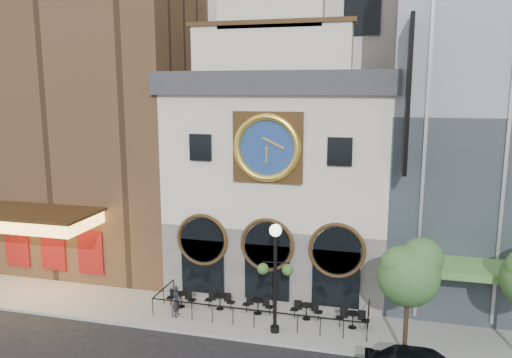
{
  "coord_description": "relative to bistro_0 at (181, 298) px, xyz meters",
  "views": [
    {
      "loc": [
        5.72,
        -20.35,
        11.44
      ],
      "look_at": [
        -1.15,
        6.0,
        6.52
      ],
      "focal_mm": 35.0,
      "sensor_mm": 36.0,
      "label": 1
    }
  ],
  "objects": [
    {
      "name": "bistro_0",
      "position": [
        0.0,
        0.0,
        0.0
      ],
      "size": [
        1.58,
        0.68,
        0.9
      ],
      "color": "black",
      "rests_on": "sidewalk"
    },
    {
      "name": "bistro_4",
      "position": [
        8.88,
        -0.11,
        0.0
      ],
      "size": [
        1.58,
        0.68,
        0.9
      ],
      "color": "black",
      "rests_on": "sidewalk"
    },
    {
      "name": "lamppost",
      "position": [
        5.37,
        -1.44,
        2.79
      ],
      "size": [
        1.67,
        0.68,
        5.25
      ],
      "rotation": [
        0.0,
        0.0,
        0.12
      ],
      "color": "black",
      "rests_on": "sidewalk"
    },
    {
      "name": "sidewalk",
      "position": [
        4.3,
        0.02,
        -0.54
      ],
      "size": [
        44.0,
        5.0,
        0.15
      ],
      "primitive_type": "cube",
      "color": "gray",
      "rests_on": "ground"
    },
    {
      "name": "tree_left",
      "position": [
        11.26,
        -2.01,
        3.33
      ],
      "size": [
        2.69,
        2.59,
        5.18
      ],
      "color": "#382619",
      "rests_on": "sidewalk"
    },
    {
      "name": "clock_building",
      "position": [
        4.3,
        5.35,
        6.07
      ],
      "size": [
        12.6,
        8.78,
        18.65
      ],
      "color": "#605E5B",
      "rests_on": "ground"
    },
    {
      "name": "bistro_2",
      "position": [
        4.12,
        0.22,
        0.0
      ],
      "size": [
        1.58,
        0.68,
        0.9
      ],
      "color": "black",
      "rests_on": "sidewalk"
    },
    {
      "name": "cafe_railing",
      "position": [
        4.3,
        0.02,
        -0.01
      ],
      "size": [
        10.6,
        2.6,
        0.9
      ],
      "primitive_type": null,
      "color": "black",
      "rests_on": "sidewalk"
    },
    {
      "name": "ground",
      "position": [
        4.3,
        -2.48,
        -0.61
      ],
      "size": [
        120.0,
        120.0,
        0.0
      ],
      "primitive_type": "plane",
      "color": "black",
      "rests_on": "ground"
    },
    {
      "name": "bistro_3",
      "position": [
        6.6,
        0.25,
        0.0
      ],
      "size": [
        1.58,
        0.68,
        0.9
      ],
      "color": "black",
      "rests_on": "sidewalk"
    },
    {
      "name": "pedestrian",
      "position": [
        0.21,
        -1.03,
        0.34
      ],
      "size": [
        0.41,
        0.6,
        1.6
      ],
      "primitive_type": "imported",
      "rotation": [
        0.0,
        0.0,
        1.62
      ],
      "color": "black",
      "rests_on": "sidewalk"
    },
    {
      "name": "theater_building",
      "position": [
        -8.7,
        7.48,
        11.99
      ],
      "size": [
        14.0,
        15.6,
        25.0
      ],
      "color": "brown",
      "rests_on": "ground"
    },
    {
      "name": "bistro_1",
      "position": [
        2.06,
        0.25,
        0.0
      ],
      "size": [
        1.58,
        0.68,
        0.9
      ],
      "color": "black",
      "rests_on": "sidewalk"
    }
  ]
}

